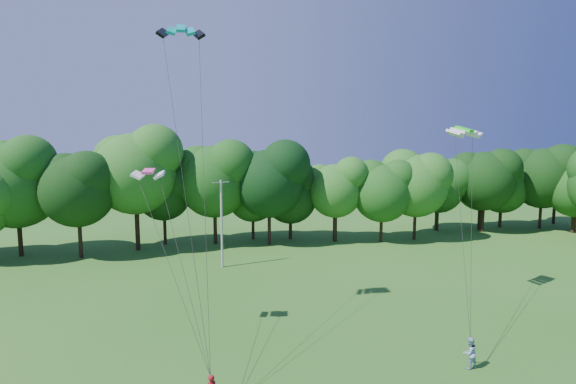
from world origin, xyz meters
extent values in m
cylinder|color=#AAA9A2|center=(-2.86, 27.56, 4.23)|extent=(0.21, 0.21, 8.46)
cube|color=#AAA9A2|center=(-2.86, 27.56, 8.25)|extent=(1.64, 0.57, 0.08)
imported|color=#9FBCDC|center=(7.58, 4.79, 0.87)|extent=(0.91, 0.75, 1.74)
cube|color=#059E97|center=(-6.77, 14.63, 19.15)|extent=(2.80, 1.36, 0.71)
cube|color=#22E523|center=(13.56, 14.11, 13.09)|extent=(3.19, 2.28, 0.52)
cube|color=#F64492|center=(-8.96, 13.41, 10.45)|extent=(2.08, 1.31, 0.33)
cylinder|color=black|center=(3.68, 35.49, 2.18)|extent=(0.49, 0.49, 4.36)
ellipsoid|color=black|center=(3.68, 35.49, 7.92)|extent=(8.72, 8.72, 9.51)
cylinder|color=#332314|center=(33.15, 36.02, 1.81)|extent=(0.41, 0.41, 3.63)
ellipsoid|color=#1C5E1C|center=(33.15, 36.02, 6.60)|extent=(7.26, 7.26, 7.92)
camera|label=1|loc=(-8.15, -14.76, 12.49)|focal=28.00mm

